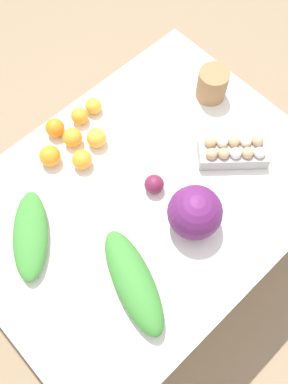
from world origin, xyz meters
TOP-DOWN VIEW (x-y plane):
  - ground_plane at (0.00, 0.00)m, footprint 8.00×8.00m
  - dining_table at (0.00, 0.00)m, footprint 1.32×1.00m
  - cabbage_purple at (0.05, -0.20)m, footprint 0.19×0.19m
  - egg_carton at (0.35, -0.11)m, footprint 0.27×0.26m
  - paper_bag at (0.51, 0.14)m, footprint 0.12×0.12m
  - greens_bunch_kale at (-0.40, 0.14)m, footprint 0.29×0.33m
  - greens_bunch_chard at (-0.25, -0.22)m, footprint 0.24×0.40m
  - beet_root at (0.04, -0.01)m, footprint 0.07×0.07m
  - orange_0 at (-0.05, 0.35)m, footprint 0.07×0.07m
  - orange_1 at (-0.16, 0.34)m, footprint 0.08×0.08m
  - orange_2 at (0.11, 0.41)m, footprint 0.07×0.07m
  - orange_3 at (-0.08, 0.25)m, footprint 0.08×0.08m
  - orange_4 at (0.04, 0.41)m, footprint 0.07×0.07m
  - orange_5 at (-0.07, 0.43)m, footprint 0.07×0.07m
  - orange_6 at (0.02, 0.28)m, footprint 0.08×0.08m

SIDE VIEW (x-z plane):
  - ground_plane at x=0.00m, z-range 0.00..0.00m
  - dining_table at x=0.00m, z-range 0.28..1.03m
  - orange_2 at x=0.11m, z-range 0.75..0.81m
  - orange_4 at x=0.04m, z-range 0.75..0.82m
  - greens_bunch_kale at x=-0.40m, z-range 0.75..0.82m
  - beet_root at x=0.04m, z-range 0.75..0.82m
  - orange_0 at x=-0.05m, z-range 0.75..0.82m
  - orange_5 at x=-0.07m, z-range 0.75..0.82m
  - orange_3 at x=-0.08m, z-range 0.75..0.82m
  - orange_6 at x=0.02m, z-range 0.75..0.82m
  - orange_1 at x=-0.16m, z-range 0.75..0.83m
  - egg_carton at x=0.35m, z-range 0.75..0.84m
  - greens_bunch_chard at x=-0.25m, z-range 0.75..0.85m
  - paper_bag at x=0.51m, z-range 0.75..0.88m
  - cabbage_purple at x=0.05m, z-range 0.75..0.94m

